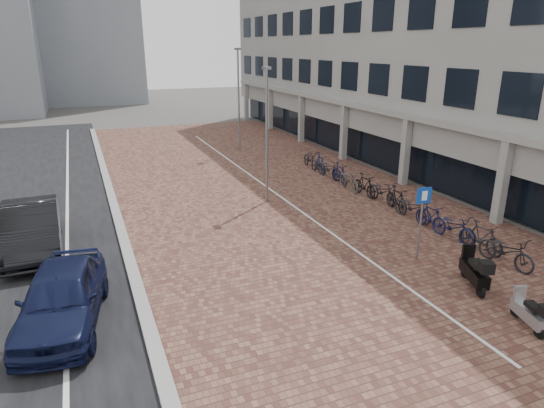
{
  "coord_description": "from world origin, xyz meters",
  "views": [
    {
      "loc": [
        -6.11,
        -9.0,
        6.73
      ],
      "look_at": [
        0.0,
        6.0,
        1.3
      ],
      "focal_mm": 31.37,
      "sensor_mm": 36.0,
      "label": 1
    }
  ],
  "objects_px": {
    "scooter_back": "(529,311)",
    "parking_sign": "(422,212)",
    "car_navy": "(62,296)",
    "scooter_mid": "(475,270)",
    "car_dark": "(32,228)"
  },
  "relations": [
    {
      "from": "scooter_mid",
      "to": "car_navy",
      "type": "bearing_deg",
      "value": -169.36
    },
    {
      "from": "car_dark",
      "to": "scooter_mid",
      "type": "bearing_deg",
      "value": -34.82
    },
    {
      "from": "scooter_mid",
      "to": "parking_sign",
      "type": "xyz_separation_m",
      "value": [
        -0.24,
        2.19,
        1.09
      ]
    },
    {
      "from": "parking_sign",
      "to": "car_navy",
      "type": "bearing_deg",
      "value": -176.52
    },
    {
      "from": "car_navy",
      "to": "scooter_mid",
      "type": "xyz_separation_m",
      "value": [
        10.99,
        -2.45,
        -0.2
      ]
    },
    {
      "from": "scooter_mid",
      "to": "scooter_back",
      "type": "bearing_deg",
      "value": -74.41
    },
    {
      "from": "scooter_mid",
      "to": "scooter_back",
      "type": "relative_size",
      "value": 1.23
    },
    {
      "from": "scooter_mid",
      "to": "parking_sign",
      "type": "relative_size",
      "value": 0.68
    },
    {
      "from": "scooter_back",
      "to": "parking_sign",
      "type": "bearing_deg",
      "value": 105.44
    },
    {
      "from": "car_dark",
      "to": "parking_sign",
      "type": "relative_size",
      "value": 2.02
    },
    {
      "from": "scooter_back",
      "to": "parking_sign",
      "type": "height_order",
      "value": "parking_sign"
    },
    {
      "from": "car_navy",
      "to": "parking_sign",
      "type": "xyz_separation_m",
      "value": [
        10.75,
        -0.26,
        0.89
      ]
    },
    {
      "from": "scooter_back",
      "to": "car_navy",
      "type": "bearing_deg",
      "value": 172.9
    },
    {
      "from": "car_navy",
      "to": "car_dark",
      "type": "height_order",
      "value": "car_dark"
    },
    {
      "from": "car_navy",
      "to": "scooter_mid",
      "type": "height_order",
      "value": "car_navy"
    }
  ]
}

